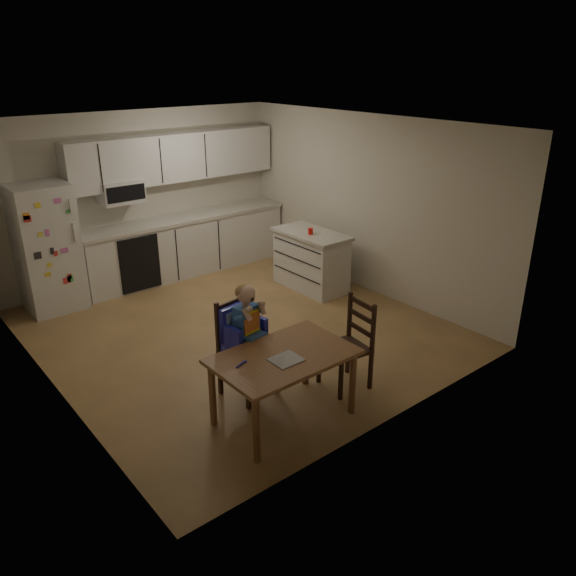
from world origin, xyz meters
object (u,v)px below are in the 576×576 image
(refrigerator, at_px, (47,248))
(red_cup, at_px, (311,231))
(chair_side, at_px, (353,337))
(kitchen_island, at_px, (311,260))
(dining_table, at_px, (284,364))
(chair_booster, at_px, (244,328))

(refrigerator, xyz_separation_m, red_cup, (3.10, -1.76, 0.05))
(red_cup, relative_size, chair_side, 0.09)
(refrigerator, distance_m, kitchen_island, 3.63)
(dining_table, bearing_deg, refrigerator, 101.41)
(kitchen_island, bearing_deg, dining_table, -135.86)
(kitchen_island, height_order, chair_side, chair_side)
(chair_booster, distance_m, chair_side, 1.13)
(kitchen_island, xyz_separation_m, chair_side, (-1.43, -2.26, 0.10))
(kitchen_island, relative_size, red_cup, 13.12)
(red_cup, bearing_deg, chair_side, -121.59)
(chair_side, bearing_deg, dining_table, -80.37)
(refrigerator, xyz_separation_m, chair_side, (1.75, -3.96, -0.31))
(red_cup, distance_m, chair_side, 2.61)
(refrigerator, relative_size, dining_table, 1.33)
(dining_table, xyz_separation_m, chair_booster, (-0.01, 0.62, 0.12))
(refrigerator, height_order, red_cup, refrigerator)
(dining_table, bearing_deg, kitchen_island, 44.14)
(kitchen_island, height_order, chair_booster, chair_booster)
(chair_booster, relative_size, chair_side, 1.25)
(kitchen_island, bearing_deg, chair_booster, -144.74)
(chair_booster, bearing_deg, dining_table, -98.35)
(kitchen_island, xyz_separation_m, red_cup, (-0.07, -0.06, 0.47))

